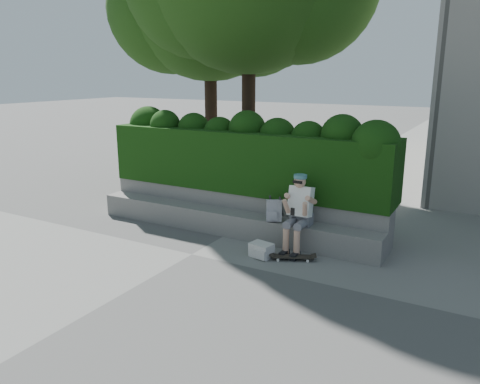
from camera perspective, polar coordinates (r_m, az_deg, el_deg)
The scene contains 8 objects.
ground at distance 8.26m, azimuth -5.88°, elevation -7.57°, with size 80.00×80.00×0.00m, color slate.
bench_ledge at distance 9.17m, azimuth -1.42°, elevation -3.75°, with size 6.00×0.45×0.45m, color gray.
planter_wall at distance 9.52m, azimuth 0.04°, elevation -2.12°, with size 6.00×0.50×0.75m, color gray.
hedge at distance 9.48m, azimuth 0.71°, elevation 3.88°, with size 6.00×1.00×1.20m, color black.
person at distance 8.20m, azimuth 7.21°, elevation -2.20°, with size 0.40×0.76×1.38m.
skateboard at distance 8.01m, azimuth 6.43°, elevation -7.84°, with size 0.71×0.46×0.07m.
backpack_plaid at distance 8.50m, azimuth 4.18°, elevation -2.26°, with size 0.27×0.14×0.40m, color silver.
backpack_ground at distance 8.08m, azimuth 2.63°, elevation -7.08°, with size 0.38×0.27×0.24m, color silver.
Camera 1 is at (4.46, -6.24, 3.07)m, focal length 35.00 mm.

